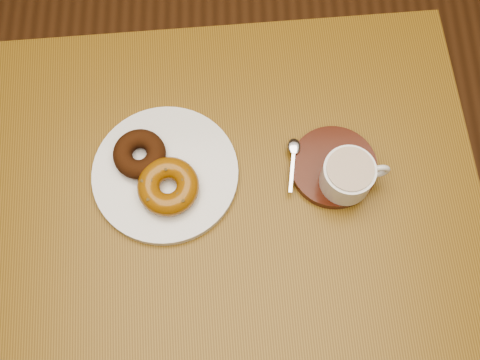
{
  "coord_description": "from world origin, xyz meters",
  "views": [
    {
      "loc": [
        -0.18,
        -0.38,
        1.83
      ],
      "look_at": [
        -0.17,
        -0.01,
        0.85
      ],
      "focal_mm": 45.0,
      "sensor_mm": 36.0,
      "label": 1
    }
  ],
  "objects_px": {
    "coffee_cup": "(349,175)",
    "saucer": "(333,167)",
    "cafe_table": "(230,207)",
    "donut_plate": "(165,174)"
  },
  "relations": [
    {
      "from": "donut_plate",
      "to": "coffee_cup",
      "type": "bearing_deg",
      "value": -4.6
    },
    {
      "from": "cafe_table",
      "to": "coffee_cup",
      "type": "bearing_deg",
      "value": -5.29
    },
    {
      "from": "cafe_table",
      "to": "donut_plate",
      "type": "distance_m",
      "value": 0.18
    },
    {
      "from": "saucer",
      "to": "coffee_cup",
      "type": "height_order",
      "value": "coffee_cup"
    },
    {
      "from": "donut_plate",
      "to": "coffee_cup",
      "type": "distance_m",
      "value": 0.32
    },
    {
      "from": "coffee_cup",
      "to": "saucer",
      "type": "bearing_deg",
      "value": 112.7
    },
    {
      "from": "cafe_table",
      "to": "saucer",
      "type": "relative_size",
      "value": 6.05
    },
    {
      "from": "donut_plate",
      "to": "cafe_table",
      "type": "bearing_deg",
      "value": -9.88
    },
    {
      "from": "cafe_table",
      "to": "coffee_cup",
      "type": "relative_size",
      "value": 7.87
    },
    {
      "from": "saucer",
      "to": "coffee_cup",
      "type": "xyz_separation_m",
      "value": [
        0.02,
        -0.03,
        0.04
      ]
    }
  ]
}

